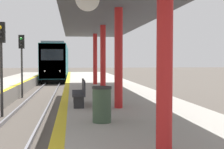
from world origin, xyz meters
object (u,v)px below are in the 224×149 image
signal_mid (1,50)px  signal_far (22,54)px  train (57,62)px  trash_bin (102,104)px  bench (80,92)px

signal_mid → signal_far: same height
signal_mid → train: bearing=87.8°
train → signal_far: size_ratio=5.24×
signal_mid → signal_far: bearing=91.7°
trash_bin → bench: bearing=98.7°
train → signal_far: 21.77m
train → trash_bin: train is taller
train → signal_mid: bearing=-92.2°
trash_bin → bench: (-0.48, 3.14, 0.02)m
trash_bin → signal_far: bearing=107.1°
signal_far → trash_bin: 13.87m
signal_far → bench: (3.57, -10.04, -1.56)m
trash_bin → bench: trash_bin is taller
bench → signal_far: bearing=109.6°
signal_far → signal_mid: bearing=-88.3°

